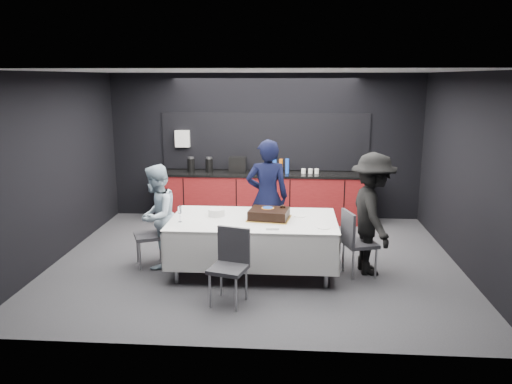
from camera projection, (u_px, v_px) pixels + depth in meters
The scene contains 18 objects.
ground at pixel (256, 261), 7.56m from camera, with size 6.00×6.00×0.00m, color #3C3C41.
room_shell at pixel (255, 139), 7.14m from camera, with size 6.04×5.04×2.82m.
kitchenette at pixel (263, 193), 9.59m from camera, with size 4.10×0.64×2.05m.
party_table at pixel (253, 228), 7.03m from camera, with size 2.32×1.32×0.78m.
cake_assembly at pixel (269, 214), 6.97m from camera, with size 0.63×0.55×0.18m.
plate_stack at pixel (216, 212), 7.14m from camera, with size 0.24×0.24×0.10m, color white.
loose_plate_near at pixel (223, 225), 6.67m from camera, with size 0.20×0.20×0.01m, color white.
loose_plate_right_a at pixel (300, 216), 7.13m from camera, with size 0.18×0.18×0.01m, color white.
loose_plate_right_b at pixel (324, 227), 6.58m from camera, with size 0.18×0.18×0.01m, color white.
loose_plate_far at pixel (261, 211), 7.36m from camera, with size 0.18×0.18×0.01m, color white.
fork_pile at pixel (272, 228), 6.52m from camera, with size 0.17×0.11×0.03m, color white.
champagne_flute at pixel (180, 211), 6.81m from camera, with size 0.06×0.06×0.22m.
chair_left at pixel (155, 230), 7.31m from camera, with size 0.55×0.55×0.92m.
chair_right at pixel (355, 238), 6.92m from camera, with size 0.52×0.52×0.92m.
chair_near at pixel (231, 260), 6.10m from camera, with size 0.52×0.52×0.92m.
person_center at pixel (267, 197), 7.73m from camera, with size 0.66×0.43×1.80m, color black.
person_left at pixel (157, 217), 7.20m from camera, with size 0.73×0.57×1.51m, color #A1BACB.
person_right at pixel (372, 214), 6.95m from camera, with size 1.11×0.64×1.72m, color black.
Camera 1 is at (0.52, -7.11, 2.72)m, focal length 35.00 mm.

